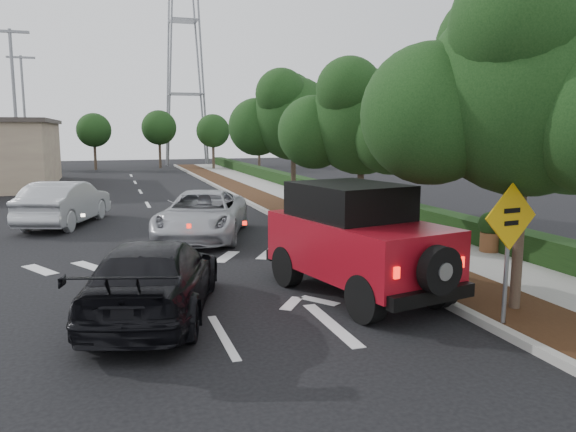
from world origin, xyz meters
name	(u,v)px	position (x,y,z in m)	size (l,w,h in m)	color
ground	(223,337)	(0.00, 0.00, 0.00)	(120.00, 120.00, 0.00)	black
curb	(277,217)	(4.60, 12.00, 0.07)	(0.20, 70.00, 0.15)	#9E9B93
planting_strip	(301,216)	(5.60, 12.00, 0.06)	(1.80, 70.00, 0.12)	black
sidewalk	(345,214)	(7.50, 12.00, 0.06)	(2.00, 70.00, 0.12)	gray
hedge	(375,205)	(8.90, 12.00, 0.40)	(0.80, 70.00, 0.80)	black
transmission_tower	(188,165)	(6.00, 48.00, 0.00)	(7.00, 4.00, 28.00)	slate
street_tree_near	(514,313)	(5.60, -0.50, 0.00)	(3.80, 3.80, 5.92)	black
street_tree_mid	(359,244)	(5.60, 6.50, 0.00)	(3.20, 3.20, 5.32)	black
street_tree_far	(293,214)	(5.60, 13.00, 0.00)	(3.40, 3.40, 5.62)	black
light_pole_a	(21,192)	(-6.50, 26.00, 0.00)	(2.00, 0.22, 9.00)	slate
light_pole_b	(29,176)	(-7.50, 38.00, 0.00)	(2.00, 0.22, 9.00)	slate
red_jeep	(352,239)	(3.15, 1.70, 1.21)	(2.89, 4.85, 2.38)	black
silver_suv_ahead	(202,215)	(1.14, 9.07, 0.76)	(2.53, 5.48, 1.52)	#ACADB3
black_suv_oncoming	(155,278)	(-1.00, 1.52, 0.73)	(2.05, 5.04, 1.46)	black
silver_sedan_oncoming	(65,203)	(-3.31, 13.11, 0.82)	(1.74, 4.99, 1.65)	#ABADB3
speed_hump_sign	(509,234)	(4.80, -1.20, 1.72)	(1.16, 0.19, 2.49)	slate
terracotta_planter	(491,228)	(8.40, 3.90, 0.80)	(0.68, 0.68, 1.19)	brown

